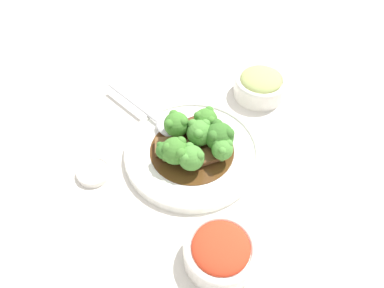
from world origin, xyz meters
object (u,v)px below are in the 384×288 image
(broccoli_floret_3, at_px, (176,125))
(side_bowl_appetizer, at_px, (260,84))
(main_plate, at_px, (192,152))
(broccoli_floret_6, at_px, (191,157))
(beef_strip_2, at_px, (204,157))
(beef_strip_3, at_px, (187,151))
(broccoli_floret_2, at_px, (177,152))
(broccoli_floret_0, at_px, (219,136))
(broccoli_floret_4, at_px, (222,149))
(broccoli_floret_5, at_px, (206,120))
(sauce_dish, at_px, (94,172))
(serving_spoon, at_px, (162,124))
(broccoli_floret_1, at_px, (199,132))
(beef_strip_1, at_px, (193,125))
(beef_strip_0, at_px, (168,146))
(broccoli_floret_7, at_px, (164,150))
(side_bowl_kimchi, at_px, (221,251))

(broccoli_floret_3, relative_size, side_bowl_appetizer, 0.52)
(main_plate, distance_m, broccoli_floret_6, 0.06)
(beef_strip_2, distance_m, side_bowl_appetizer, 0.24)
(beef_strip_3, relative_size, broccoli_floret_2, 1.04)
(broccoli_floret_0, bearing_deg, broccoli_floret_6, -1.42)
(broccoli_floret_4, distance_m, broccoli_floret_5, 0.08)
(broccoli_floret_2, distance_m, sauce_dish, 0.16)
(serving_spoon, bearing_deg, sauce_dish, -2.38)
(main_plate, relative_size, broccoli_floret_1, 4.69)
(broccoli_floret_6, bearing_deg, sauce_dish, -41.56)
(broccoli_floret_2, relative_size, broccoli_floret_5, 1.03)
(beef_strip_1, bearing_deg, beef_strip_2, 61.17)
(beef_strip_0, distance_m, sauce_dish, 0.15)
(beef_strip_0, height_order, broccoli_floret_7, broccoli_floret_7)
(broccoli_floret_4, bearing_deg, broccoli_floret_2, -36.98)
(broccoli_floret_3, distance_m, side_bowl_kimchi, 0.26)
(broccoli_floret_1, bearing_deg, broccoli_floret_4, 94.77)
(broccoli_floret_3, bearing_deg, broccoli_floret_7, 28.63)
(main_plate, xyz_separation_m, sauce_dish, (0.17, -0.09, -0.00))
(beef_strip_2, bearing_deg, broccoli_floret_7, -40.88)
(broccoli_floret_0, bearing_deg, beef_strip_2, 1.19)
(beef_strip_3, relative_size, broccoli_floret_1, 1.02)
(broccoli_floret_0, xyz_separation_m, broccoli_floret_3, (0.04, -0.08, 0.00))
(side_bowl_kimchi, bearing_deg, sauce_dish, -78.40)
(beef_strip_0, bearing_deg, broccoli_floret_2, 74.58)
(beef_strip_2, height_order, serving_spoon, serving_spoon)
(broccoli_floret_1, xyz_separation_m, broccoli_floret_7, (0.08, -0.01, -0.01))
(main_plate, distance_m, sauce_dish, 0.19)
(broccoli_floret_6, xyz_separation_m, sauce_dish, (0.14, -0.12, -0.04))
(broccoli_floret_0, xyz_separation_m, side_bowl_kimchi, (0.15, 0.15, -0.03))
(broccoli_floret_2, bearing_deg, beef_strip_0, -105.42)
(broccoli_floret_0, xyz_separation_m, broccoli_floret_7, (0.10, -0.05, -0.01))
(main_plate, relative_size, broccoli_floret_3, 4.44)
(beef_strip_1, distance_m, side_bowl_kimchi, 0.27)
(broccoli_floret_4, distance_m, broccoli_floret_6, 0.06)
(broccoli_floret_6, bearing_deg, broccoli_floret_0, 178.58)
(beef_strip_1, xyz_separation_m, broccoli_floret_3, (0.04, -0.00, 0.03))
(broccoli_floret_1, bearing_deg, broccoli_floret_0, 121.44)
(sauce_dish, bearing_deg, broccoli_floret_4, 142.51)
(broccoli_floret_2, relative_size, broccoli_floret_7, 1.28)
(broccoli_floret_4, xyz_separation_m, sauce_dish, (0.19, -0.15, -0.04))
(beef_strip_0, distance_m, side_bowl_kimchi, 0.23)
(broccoli_floret_0, distance_m, broccoli_floret_5, 0.05)
(sauce_dish, bearing_deg, broccoli_floret_0, 149.18)
(beef_strip_1, height_order, sauce_dish, beef_strip_1)
(broccoli_floret_2, bearing_deg, broccoli_floret_6, 116.92)
(beef_strip_2, height_order, side_bowl_appetizer, side_bowl_appetizer)
(broccoli_floret_7, distance_m, serving_spoon, 0.09)
(broccoli_floret_2, relative_size, side_bowl_kimchi, 0.47)
(beef_strip_1, relative_size, broccoli_floret_7, 1.23)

